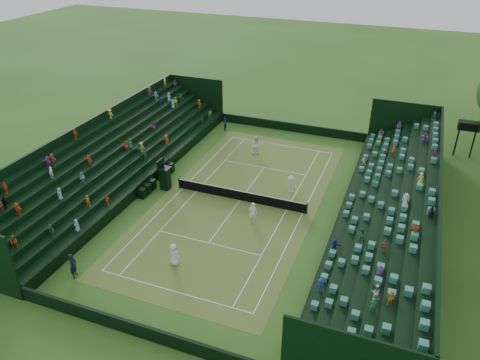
{
  "coord_description": "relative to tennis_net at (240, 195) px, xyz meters",
  "views": [
    {
      "loc": [
        12.22,
        -31.5,
        20.98
      ],
      "look_at": [
        0.0,
        0.0,
        2.0
      ],
      "focal_mm": 35.0,
      "sensor_mm": 36.0,
      "label": 1
    }
  ],
  "objects": [
    {
      "name": "court_surface",
      "position": [
        0.0,
        0.0,
        -0.52
      ],
      "size": [
        12.97,
        26.77,
        0.01
      ],
      "primitive_type": "cube",
      "color": "#407E2A",
      "rests_on": "ground"
    },
    {
      "name": "tennis_net",
      "position": [
        0.0,
        0.0,
        0.0
      ],
      "size": [
        11.67,
        0.1,
        1.06
      ],
      "color": "black",
      "rests_on": "ground"
    },
    {
      "name": "perimeter_wall_west",
      "position": [
        -8.48,
        0.0,
        -0.03
      ],
      "size": [
        0.2,
        31.77,
        1.0
      ],
      "primitive_type": "cube",
      "color": "black",
      "rests_on": "ground"
    },
    {
      "name": "player_far_east",
      "position": [
        3.63,
        2.9,
        0.28
      ],
      "size": [
        1.06,
        0.64,
        1.62
      ],
      "primitive_type": "imported",
      "rotation": [
        0.0,
        0.0,
        -0.03
      ],
      "color": "white",
      "rests_on": "ground"
    },
    {
      "name": "player_near_east",
      "position": [
        2.15,
        -2.76,
        0.41
      ],
      "size": [
        0.74,
        0.54,
        1.87
      ],
      "primitive_type": "imported",
      "rotation": [
        0.0,
        0.0,
        3.29
      ],
      "color": "white",
      "rests_on": "ground"
    },
    {
      "name": "south_grandstand",
      "position": [
        -12.66,
        0.0,
        1.02
      ],
      "size": [
        6.6,
        32.0,
        4.9
      ],
      "color": "black",
      "rests_on": "ground"
    },
    {
      "name": "line_judge_south",
      "position": [
        -6.83,
        -12.97,
        0.39
      ],
      "size": [
        0.61,
        0.77,
        1.83
      ],
      "primitive_type": "imported",
      "rotation": [
        0.0,
        0.0,
        1.86
      ],
      "color": "black",
      "rests_on": "ground"
    },
    {
      "name": "player_near_west",
      "position": [
        -1.18,
        -9.46,
        0.32
      ],
      "size": [
        0.93,
        0.71,
        1.69
      ],
      "primitive_type": "imported",
      "rotation": [
        0.0,
        0.0,
        2.91
      ],
      "color": "white",
      "rests_on": "ground"
    },
    {
      "name": "north_grandstand",
      "position": [
        12.66,
        0.0,
        1.02
      ],
      "size": [
        6.6,
        32.0,
        4.9
      ],
      "color": "black",
      "rests_on": "ground"
    },
    {
      "name": "scoreboard_tower",
      "position": [
        17.75,
        16.0,
        2.62
      ],
      "size": [
        2.0,
        1.0,
        3.7
      ],
      "color": "black",
      "rests_on": "ground"
    },
    {
      "name": "perimeter_wall_north",
      "position": [
        0.0,
        15.88,
        -0.03
      ],
      "size": [
        17.17,
        0.2,
        1.0
      ],
      "primitive_type": "cube",
      "color": "black",
      "rests_on": "ground"
    },
    {
      "name": "perimeter_wall_east",
      "position": [
        8.48,
        0.0,
        -0.03
      ],
      "size": [
        0.2,
        31.77,
        1.0
      ],
      "primitive_type": "cube",
      "color": "black",
      "rests_on": "ground"
    },
    {
      "name": "perimeter_wall_south",
      "position": [
        0.0,
        -15.88,
        -0.03
      ],
      "size": [
        17.17,
        0.2,
        1.0
      ],
      "primitive_type": "cube",
      "color": "black",
      "rests_on": "ground"
    },
    {
      "name": "player_far_west",
      "position": [
        -1.62,
        8.84,
        0.49
      ],
      "size": [
        1.22,
        1.11,
        2.03
      ],
      "primitive_type": "imported",
      "rotation": [
        0.0,
        0.0,
        0.43
      ],
      "color": "white",
      "rests_on": "ground"
    },
    {
      "name": "ground",
      "position": [
        0.0,
        0.0,
        -0.53
      ],
      "size": [
        160.0,
        160.0,
        0.0
      ],
      "primitive_type": "plane",
      "color": "#2E561B",
      "rests_on": "ground"
    },
    {
      "name": "umpire_chair",
      "position": [
        -6.89,
        -0.47,
        0.79
      ],
      "size": [
        0.98,
        0.98,
        3.07
      ],
      "color": "black",
      "rests_on": "ground"
    },
    {
      "name": "line_judge_north",
      "position": [
        -6.93,
        13.33,
        0.29
      ],
      "size": [
        0.49,
        0.65,
        1.63
      ],
      "primitive_type": "imported",
      "rotation": [
        0.0,
        0.0,
        1.74
      ],
      "color": "black",
      "rests_on": "ground"
    },
    {
      "name": "courtside_chairs",
      "position": [
        -7.98,
        -0.09,
        -0.04
      ],
      "size": [
        0.6,
        5.56,
        1.29
      ],
      "color": "black",
      "rests_on": "ground"
    }
  ]
}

